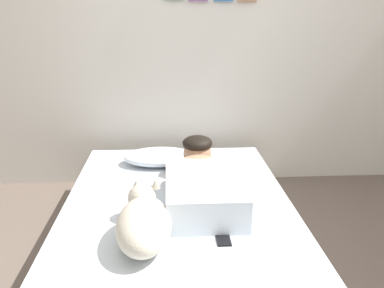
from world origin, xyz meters
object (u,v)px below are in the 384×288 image
at_px(cell_phone, 223,238).
at_px(bed, 178,227).
at_px(pillow, 160,157).
at_px(dog, 144,221).
at_px(person_lying, 202,180).
at_px(coffee_cup, 185,166).

bearing_deg(cell_phone, bed, 114.84).
bearing_deg(pillow, dog, -93.26).
distance_m(dog, cell_phone, 0.39).
relative_size(pillow, person_lying, 0.57).
height_order(person_lying, cell_phone, person_lying).
xyz_separation_m(pillow, coffee_cup, (0.18, -0.15, -0.02)).
bearing_deg(person_lying, coffee_cup, 100.81).
xyz_separation_m(person_lying, coffee_cup, (-0.08, 0.42, -0.07)).
relative_size(dog, coffee_cup, 4.60).
height_order(pillow, cell_phone, pillow).
xyz_separation_m(bed, pillow, (-0.11, 0.61, 0.23)).
relative_size(bed, cell_phone, 13.94).
relative_size(person_lying, dog, 1.60).
distance_m(bed, coffee_cup, 0.51).
height_order(bed, pillow, pillow).
distance_m(coffee_cup, cell_phone, 0.92).
relative_size(dog, cell_phone, 4.11).
height_order(person_lying, coffee_cup, person_lying).
bearing_deg(coffee_cup, bed, -97.63).
xyz_separation_m(bed, cell_phone, (0.21, -0.45, 0.18)).
relative_size(bed, dog, 3.39).
xyz_separation_m(pillow, person_lying, (0.26, -0.57, 0.05)).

